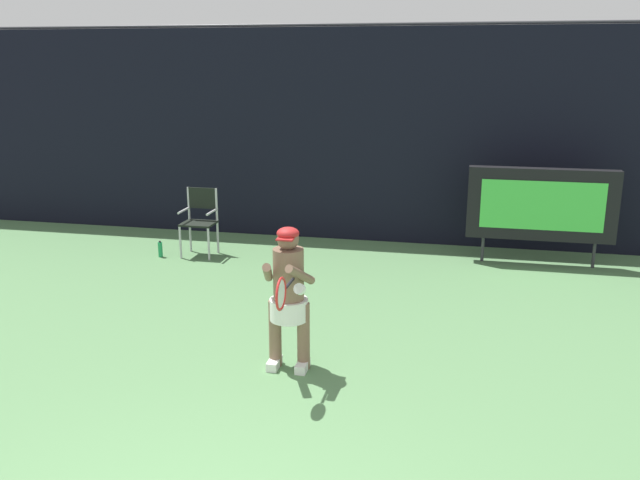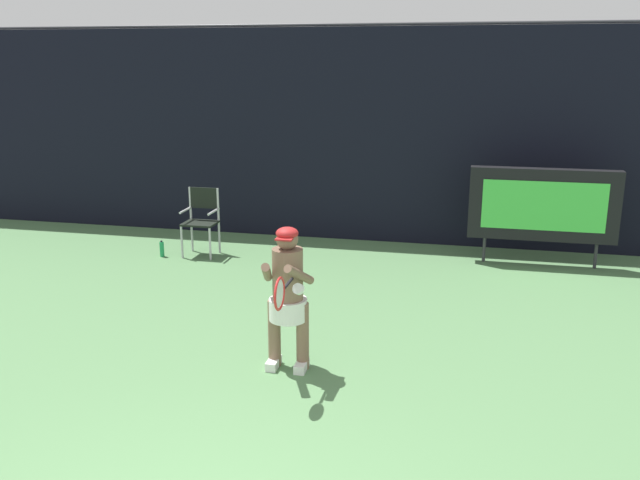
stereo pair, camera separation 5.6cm
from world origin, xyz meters
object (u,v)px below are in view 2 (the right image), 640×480
(water_bottle, at_px, (162,249))
(tennis_player, at_px, (288,293))
(tennis_racket, at_px, (280,293))
(scoreboard, at_px, (543,205))
(umpire_chair, at_px, (201,217))

(water_bottle, height_order, tennis_player, tennis_player)
(water_bottle, height_order, tennis_racket, tennis_racket)
(water_bottle, bearing_deg, tennis_player, -48.37)
(scoreboard, height_order, water_bottle, scoreboard)
(tennis_player, bearing_deg, scoreboard, 56.86)
(water_bottle, xyz_separation_m, tennis_player, (3.06, -3.44, 0.69))
(umpire_chair, bearing_deg, water_bottle, -155.09)
(umpire_chair, height_order, tennis_racket, tennis_racket)
(tennis_racket, bearing_deg, umpire_chair, 105.81)
(tennis_racket, bearing_deg, water_bottle, 113.04)
(water_bottle, xyz_separation_m, tennis_racket, (3.16, -4.06, 0.91))
(tennis_racket, bearing_deg, scoreboard, 46.30)
(umpire_chair, xyz_separation_m, tennis_racket, (2.57, -4.34, 0.42))
(scoreboard, distance_m, tennis_player, 5.16)
(umpire_chair, distance_m, tennis_player, 4.47)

